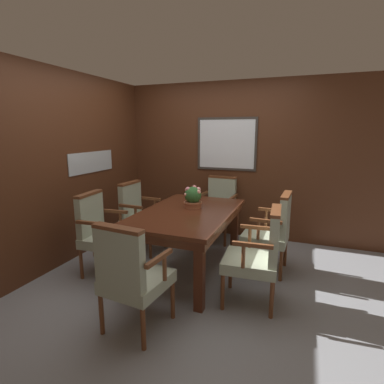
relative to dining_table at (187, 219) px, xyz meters
name	(u,v)px	position (x,y,z in m)	size (l,w,h in m)	color
ground_plane	(180,276)	(-0.04, -0.15, -0.67)	(14.00, 14.00, 0.00)	gray
wall_back	(220,160)	(-0.04, 1.53, 0.56)	(7.20, 0.08, 2.45)	#4C2816
wall_left	(68,168)	(-1.61, -0.15, 0.56)	(0.08, 7.20, 2.45)	#4C2816
dining_table	(187,219)	(0.00, 0.00, 0.00)	(1.03, 1.65, 0.77)	#4C2314
chair_right_far	(272,229)	(0.95, 0.38, -0.13)	(0.54, 0.56, 0.98)	brown
chair_right_near	(259,253)	(0.91, -0.39, -0.13)	(0.55, 0.57, 0.98)	brown
chair_left_near	(101,231)	(-0.95, -0.40, -0.13)	(0.56, 0.57, 0.98)	brown
chair_left_far	(139,214)	(-0.91, 0.40, -0.13)	(0.54, 0.56, 0.98)	brown
chair_head_far	(219,206)	(0.03, 1.26, -0.13)	(0.56, 0.55, 0.98)	brown
chair_head_near	(131,274)	(-0.02, -1.21, -0.13)	(0.57, 0.56, 0.98)	brown
potted_plant	(193,197)	(0.00, 0.17, 0.23)	(0.22, 0.22, 0.28)	#9E5638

